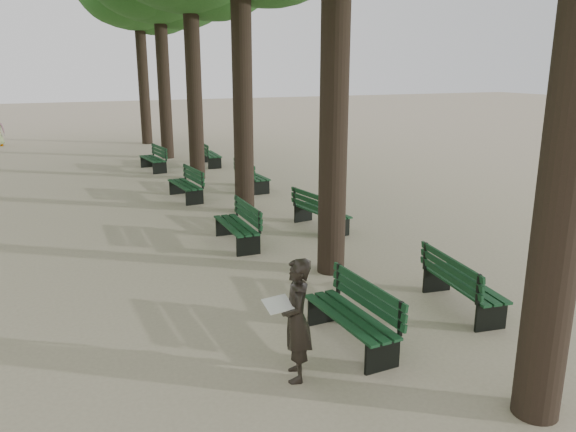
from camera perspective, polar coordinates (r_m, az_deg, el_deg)
name	(u,v)px	position (r m, az deg, el deg)	size (l,w,h in m)	color
ground	(336,358)	(7.88, 4.87, -14.21)	(120.00, 120.00, 0.00)	tan
bench_left_0	(350,327)	(8.12, 6.33, -11.16)	(0.64, 1.82, 0.92)	black
bench_left_1	(237,233)	(12.44, -5.23, -1.71)	(0.59, 1.81, 0.92)	black
bench_left_2	(186,190)	(16.88, -10.36, 2.59)	(0.72, 1.84, 0.92)	black
bench_left_3	(153,163)	(21.86, -13.54, 5.23)	(0.77, 1.85, 0.92)	black
bench_right_0	(462,294)	(9.60, 17.28, -7.54)	(0.81, 1.86, 0.92)	black
bench_right_1	(321,218)	(13.60, 3.36, -0.20)	(0.81, 1.86, 0.92)	black
bench_right_2	(252,181)	(17.96, -3.67, 3.55)	(0.63, 1.82, 0.92)	black
bench_right_3	(210,159)	(22.53, -7.93, 5.79)	(0.64, 1.82, 0.92)	black
man_with_map	(297,320)	(7.07, 0.88, -10.50)	(0.69, 0.71, 1.59)	black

